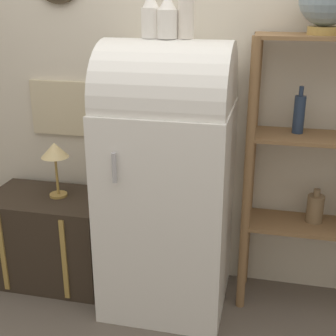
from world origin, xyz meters
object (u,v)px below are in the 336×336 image
object	(u,v)px
suitcase_trunk	(51,238)
desk_lamp	(55,154)
vase_center	(167,18)
refrigerator	(168,175)
vase_left	(151,16)
vase_right	(186,11)

from	to	relation	value
suitcase_trunk	desk_lamp	world-z (taller)	desk_lamp
suitcase_trunk	vase_center	world-z (taller)	vase_center
suitcase_trunk	vase_center	size ratio (longest dim) A/B	3.43
refrigerator	vase_left	bearing A→B (deg)	170.21
refrigerator	desk_lamp	xyz separation A→B (m)	(-0.72, 0.07, 0.05)
vase_left	desk_lamp	world-z (taller)	vase_left
vase_right	vase_center	bearing A→B (deg)	-171.97
vase_left	vase_center	distance (m)	0.09
refrigerator	suitcase_trunk	bearing A→B (deg)	176.29
vase_right	vase_left	bearing A→B (deg)	179.76
desk_lamp	vase_left	bearing A→B (deg)	-5.21
vase_left	refrigerator	bearing A→B (deg)	-9.79
suitcase_trunk	vase_left	xyz separation A→B (m)	(0.70, -0.04, 1.38)
vase_left	desk_lamp	distance (m)	1.02
refrigerator	vase_right	world-z (taller)	vase_right
vase_left	vase_center	bearing A→B (deg)	-9.35
desk_lamp	vase_right	bearing A→B (deg)	-4.09
suitcase_trunk	refrigerator	bearing A→B (deg)	-3.71
refrigerator	vase_left	distance (m)	0.86
vase_left	vase_right	distance (m)	0.19
vase_left	suitcase_trunk	bearing A→B (deg)	177.09
suitcase_trunk	desk_lamp	xyz separation A→B (m)	(0.07, 0.02, 0.57)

